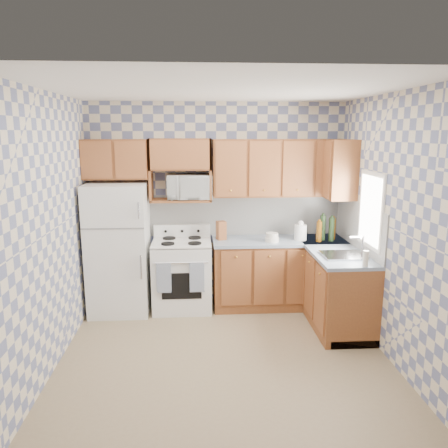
{
  "coord_description": "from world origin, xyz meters",
  "views": [
    {
      "loc": [
        -0.27,
        -4.26,
        2.3
      ],
      "look_at": [
        0.05,
        0.75,
        1.25
      ],
      "focal_mm": 35.0,
      "sensor_mm": 36.0,
      "label": 1
    }
  ],
  "objects": [
    {
      "name": "microwave_shelf",
      "position": [
        -0.47,
        1.44,
        1.44
      ],
      "size": [
        0.8,
        0.33,
        0.03
      ],
      "primitive_type": "cube",
      "color": "brown",
      "rests_on": "back_wall"
    },
    {
      "name": "backguard",
      "position": [
        -0.47,
        1.55,
        1.0
      ],
      "size": [
        0.76,
        0.08,
        0.17
      ],
      "primitive_type": "cube",
      "color": "white",
      "rests_on": "cooktop"
    },
    {
      "name": "knife_block",
      "position": [
        0.05,
        1.33,
        1.04
      ],
      "size": [
        0.14,
        0.14,
        0.25
      ],
      "primitive_type": "cube",
      "rotation": [
        0.0,
        0.0,
        0.32
      ],
      "color": "brown",
      "rests_on": "countertop_back"
    },
    {
      "name": "dish_towel_right",
      "position": [
        -0.28,
        0.93,
        0.54
      ],
      "size": [
        0.18,
        0.02,
        0.38
      ],
      "primitive_type": "cube",
      "color": "navy",
      "rests_on": "stove_body"
    },
    {
      "name": "refrigerator",
      "position": [
        -1.27,
        1.25,
        0.84
      ],
      "size": [
        0.75,
        0.7,
        1.68
      ],
      "primitive_type": "cube",
      "color": "white",
      "rests_on": "floor"
    },
    {
      "name": "bottle_3",
      "position": [
        1.3,
        1.14,
        1.05
      ],
      "size": [
        0.07,
        0.07,
        0.26
      ],
      "primitive_type": "cylinder",
      "color": "#522D08",
      "rests_on": "countertop_back"
    },
    {
      "name": "backsplash_back",
      "position": [
        0.4,
        1.59,
        1.2
      ],
      "size": [
        2.6,
        0.02,
        0.56
      ],
      "primitive_type": "cube",
      "color": "white",
      "rests_on": "back_wall"
    },
    {
      "name": "right_wall",
      "position": [
        1.7,
        0.0,
        1.35
      ],
      "size": [
        0.02,
        3.2,
        2.7
      ],
      "primitive_type": "cube",
      "color": "slate",
      "rests_on": "ground"
    },
    {
      "name": "base_cabinets_back",
      "position": [
        0.82,
        1.3,
        0.44
      ],
      "size": [
        1.75,
        0.6,
        0.88
      ],
      "primitive_type": "cube",
      "color": "brown",
      "rests_on": "floor"
    },
    {
      "name": "sink",
      "position": [
        1.4,
        0.45,
        0.93
      ],
      "size": [
        0.48,
        0.4,
        0.03
      ],
      "primitive_type": "cube",
      "color": "#B7B7BC",
      "rests_on": "countertop_right"
    },
    {
      "name": "base_cabinets_right",
      "position": [
        1.4,
        0.8,
        0.44
      ],
      "size": [
        0.6,
        1.6,
        0.88
      ],
      "primitive_type": "cube",
      "color": "brown",
      "rests_on": "floor"
    },
    {
      "name": "food_containers",
      "position": [
        0.7,
        1.16,
        0.98
      ],
      "size": [
        0.18,
        0.18,
        0.12
      ],
      "primitive_type": null,
      "color": "silver",
      "rests_on": "countertop_back"
    },
    {
      "name": "upper_cabinets_back",
      "position": [
        0.82,
        1.44,
        1.85
      ],
      "size": [
        1.75,
        0.33,
        0.74
      ],
      "primitive_type": "cube",
      "color": "brown",
      "rests_on": "back_wall"
    },
    {
      "name": "back_wall",
      "position": [
        0.0,
        1.6,
        1.35
      ],
      "size": [
        3.4,
        0.02,
        2.7
      ],
      "primitive_type": "cube",
      "color": "slate",
      "rests_on": "ground"
    },
    {
      "name": "electric_kettle",
      "position": [
        1.09,
        1.24,
        1.02
      ],
      "size": [
        0.16,
        0.16,
        0.2
      ],
      "primitive_type": "cylinder",
      "color": "white",
      "rests_on": "countertop_back"
    },
    {
      "name": "bottle_2",
      "position": [
        1.52,
        1.26,
        1.06
      ],
      "size": [
        0.07,
        0.07,
        0.29
      ],
      "primitive_type": "cylinder",
      "color": "#522D08",
      "rests_on": "countertop_back"
    },
    {
      "name": "bottle_1",
      "position": [
        1.47,
        1.16,
        1.07
      ],
      "size": [
        0.07,
        0.07,
        0.31
      ],
      "primitive_type": "cylinder",
      "color": "black",
      "rests_on": "countertop_back"
    },
    {
      "name": "upper_cabinets_fridge",
      "position": [
        -1.29,
        1.44,
        1.97
      ],
      "size": [
        0.82,
        0.33,
        0.5
      ],
      "primitive_type": "cube",
      "color": "brown",
      "rests_on": "back_wall"
    },
    {
      "name": "window",
      "position": [
        1.69,
        0.45,
        1.45
      ],
      "size": [
        0.02,
        0.66,
        0.86
      ],
      "primitive_type": "cube",
      "color": "white",
      "rests_on": "right_wall"
    },
    {
      "name": "countertop_right",
      "position": [
        1.4,
        0.8,
        0.9
      ],
      "size": [
        0.63,
        1.6,
        0.04
      ],
      "primitive_type": "cube",
      "color": "gray",
      "rests_on": "base_cabinets_right"
    },
    {
      "name": "floor",
      "position": [
        0.0,
        0.0,
        0.0
      ],
      "size": [
        3.4,
        3.4,
        0.0
      ],
      "primitive_type": "plane",
      "color": "#816B4E",
      "rests_on": "ground"
    },
    {
      "name": "stove_body",
      "position": [
        -0.47,
        1.28,
        0.45
      ],
      "size": [
        0.76,
        0.65,
        0.9
      ],
      "primitive_type": "cube",
      "color": "white",
      "rests_on": "floor"
    },
    {
      "name": "microwave",
      "position": [
        -0.36,
        1.46,
        1.61
      ],
      "size": [
        0.59,
        0.41,
        0.32
      ],
      "primitive_type": "imported",
      "rotation": [
        0.0,
        0.0,
        0.03
      ],
      "color": "white",
      "rests_on": "microwave_shelf"
    },
    {
      "name": "bottle_0",
      "position": [
        1.37,
        1.22,
        1.08
      ],
      "size": [
        0.07,
        0.07,
        0.33
      ],
      "primitive_type": "cylinder",
      "color": "black",
      "rests_on": "countertop_back"
    },
    {
      "name": "soap_bottle",
      "position": [
        1.5,
        0.05,
        1.01
      ],
      "size": [
        0.06,
        0.06,
        0.17
      ],
      "primitive_type": "cylinder",
      "color": "silver",
      "rests_on": "countertop_right"
    },
    {
      "name": "backsplash_right",
      "position": [
        1.69,
        0.8,
        1.2
      ],
      "size": [
        0.02,
        1.6,
        0.56
      ],
      "primitive_type": "cube",
      "color": "white",
      "rests_on": "right_wall"
    },
    {
      "name": "upper_cabinets_right",
      "position": [
        1.53,
        1.25,
        1.85
      ],
      "size": [
        0.33,
        0.7,
        0.74
      ],
      "primitive_type": "cube",
      "color": "brown",
      "rests_on": "right_wall"
    },
    {
      "name": "dish_towel_left",
      "position": [
        -0.69,
        0.93,
        0.54
      ],
      "size": [
        0.18,
        0.02,
        0.38
      ],
      "primitive_type": "cube",
      "color": "navy",
      "rests_on": "stove_body"
    },
    {
      "name": "cooktop",
      "position": [
        -0.47,
        1.28,
        0.91
      ],
      "size": [
        0.76,
        0.65,
        0.02
      ],
      "primitive_type": "cube",
      "color": "silver",
      "rests_on": "stove_body"
    },
    {
      "name": "countertop_back",
      "position": [
        0.82,
        1.3,
        0.9
      ],
      "size": [
        1.77,
        0.63,
        0.04
      ],
      "primitive_type": "cube",
      "color": "gray",
      "rests_on": "base_cabinets_back"
    }
  ]
}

